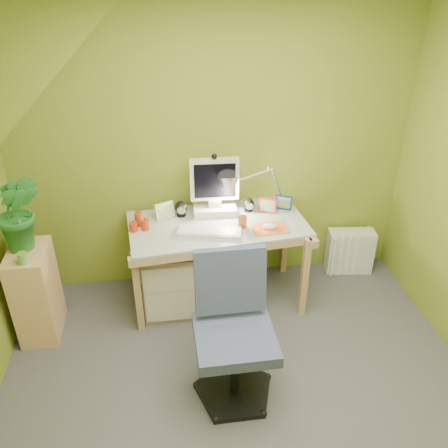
{
  "coord_description": "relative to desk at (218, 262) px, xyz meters",
  "views": [
    {
      "loc": [
        -0.41,
        -1.92,
        2.56
      ],
      "look_at": [
        0.0,
        1.0,
        0.85
      ],
      "focal_mm": 38.0,
      "sensor_mm": 36.0,
      "label": 1
    }
  ],
  "objects": [
    {
      "name": "task_chair",
      "position": [
        -0.02,
        -1.01,
        0.14
      ],
      "size": [
        0.56,
        0.56,
        1.01
      ],
      "primitive_type": null,
      "rotation": [
        0.0,
        0.0,
        0.01
      ],
      "color": "#3A4360",
      "rests_on": "floor"
    },
    {
      "name": "photo_frame_red",
      "position": [
        0.42,
        0.12,
        0.42
      ],
      "size": [
        0.14,
        0.07,
        0.12
      ],
      "primitive_type": "cube",
      "rotation": [
        0.0,
        0.0,
        -0.37
      ],
      "color": "#CE1540",
      "rests_on": "desk"
    },
    {
      "name": "mouse",
      "position": [
        0.38,
        -0.14,
        0.38
      ],
      "size": [
        0.12,
        0.08,
        0.04
      ],
      "primitive_type": "ellipsoid",
      "rotation": [
        0.0,
        0.0,
        -0.09
      ],
      "color": "silver",
      "rests_on": "mousepad"
    },
    {
      "name": "keyboard",
      "position": [
        -0.08,
        -0.14,
        0.38
      ],
      "size": [
        0.5,
        0.26,
        0.02
      ],
      "primitive_type": "cube",
      "rotation": [
        0.0,
        0.0,
        -0.23
      ],
      "color": "silver",
      "rests_on": "desk"
    },
    {
      "name": "amber_tumbler",
      "position": [
        0.18,
        -0.08,
        0.41
      ],
      "size": [
        0.08,
        0.08,
        0.09
      ],
      "primitive_type": "cylinder",
      "rotation": [
        0.0,
        0.0,
        -0.17
      ],
      "color": "brown",
      "rests_on": "desk"
    },
    {
      "name": "candle_cluster",
      "position": [
        -0.6,
        0.01,
        0.42
      ],
      "size": [
        0.17,
        0.15,
        0.11
      ],
      "primitive_type": null,
      "rotation": [
        0.0,
        0.0,
        0.17
      ],
      "color": "#BE3410",
      "rests_on": "desk"
    },
    {
      "name": "green_cup",
      "position": [
        -1.36,
        -0.36,
        0.41
      ],
      "size": [
        0.07,
        0.07,
        0.08
      ],
      "primitive_type": "cylinder",
      "rotation": [
        0.0,
        0.0,
        -0.13
      ],
      "color": "#65A143",
      "rests_on": "side_ledge"
    },
    {
      "name": "mousepad",
      "position": [
        0.38,
        -0.14,
        0.37
      ],
      "size": [
        0.27,
        0.2,
        0.01
      ],
      "primitive_type": "cube",
      "rotation": [
        0.0,
        0.0,
        0.06
      ],
      "color": "orange",
      "rests_on": "desk"
    },
    {
      "name": "desk_lamp",
      "position": [
        0.45,
        0.18,
        0.64
      ],
      "size": [
        0.54,
        0.28,
        0.55
      ],
      "primitive_type": null,
      "rotation": [
        0.0,
        0.0,
        0.12
      ],
      "color": "silver",
      "rests_on": "desk"
    },
    {
      "name": "potted_plant",
      "position": [
        -1.38,
        -0.16,
        0.65
      ],
      "size": [
        0.32,
        0.26,
        0.57
      ],
      "primitive_type": "imported",
      "rotation": [
        0.0,
        0.0,
        -0.01
      ],
      "color": "#236B25",
      "rests_on": "side_ledge"
    },
    {
      "name": "photo_frame_blue",
      "position": [
        0.56,
        0.16,
        0.42
      ],
      "size": [
        0.13,
        0.08,
        0.12
      ],
      "primitive_type": "cube",
      "rotation": [
        0.0,
        0.0,
        -0.46
      ],
      "color": "navy",
      "rests_on": "desk"
    },
    {
      "name": "slope_ceiling",
      "position": [
        -0.98,
        -1.23,
        1.49
      ],
      "size": [
        1.1,
        3.2,
        1.1
      ],
      "primitive_type": "cube",
      "color": "white",
      "rests_on": "wall_left"
    },
    {
      "name": "radiator",
      "position": [
        1.23,
        0.23,
        -0.16
      ],
      "size": [
        0.42,
        0.21,
        0.41
      ],
      "primitive_type": "cube",
      "rotation": [
        0.0,
        0.0,
        -0.13
      ],
      "color": "silver",
      "rests_on": "floor"
    },
    {
      "name": "monitor",
      "position": [
        0.0,
        0.18,
        0.61
      ],
      "size": [
        0.37,
        0.22,
        0.49
      ],
      "primitive_type": null,
      "rotation": [
        0.0,
        0.0,
        -0.04
      ],
      "color": "silver",
      "rests_on": "desk"
    },
    {
      "name": "side_ledge",
      "position": [
        -1.38,
        -0.21,
        0.0
      ],
      "size": [
        0.27,
        0.42,
        0.73
      ],
      "primitive_type": "cube",
      "color": "tan",
      "rests_on": "floor"
    },
    {
      "name": "wall_back",
      "position": [
        0.02,
        0.37,
        0.84
      ],
      "size": [
        3.2,
        0.01,
        2.4
      ],
      "primitive_type": "cube",
      "color": "olive",
      "rests_on": "floor"
    },
    {
      "name": "photo_frame_green",
      "position": [
        -0.4,
        0.14,
        0.43
      ],
      "size": [
        0.15,
        0.08,
        0.13
      ],
      "primitive_type": "cube",
      "rotation": [
        0.0,
        0.0,
        0.41
      ],
      "color": "#C2D693",
      "rests_on": "desk"
    },
    {
      "name": "desk",
      "position": [
        0.0,
        0.0,
        0.0
      ],
      "size": [
        1.41,
        0.8,
        0.73
      ],
      "primitive_type": null,
      "rotation": [
        0.0,
        0.0,
        0.09
      ],
      "color": "tan",
      "rests_on": "floor"
    },
    {
      "name": "speaker_left",
      "position": [
        -0.27,
        0.16,
        0.43
      ],
      "size": [
        0.12,
        0.12,
        0.13
      ],
      "primitive_type": null,
      "rotation": [
        0.0,
        0.0,
        -0.19
      ],
      "color": "black",
      "rests_on": "desk"
    },
    {
      "name": "speaker_right",
      "position": [
        0.27,
        0.16,
        0.42
      ],
      "size": [
        0.11,
        0.11,
        0.11
      ],
      "primitive_type": null,
      "rotation": [
        0.0,
        0.0,
        -0.24
      ],
      "color": "black",
      "rests_on": "desk"
    },
    {
      "name": "floor",
      "position": [
        0.02,
        -1.23,
        -0.37
      ],
      "size": [
        3.2,
        3.2,
        0.01
      ],
      "primitive_type": "cube",
      "color": "#4B4B50",
      "rests_on": "ground"
    }
  ]
}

